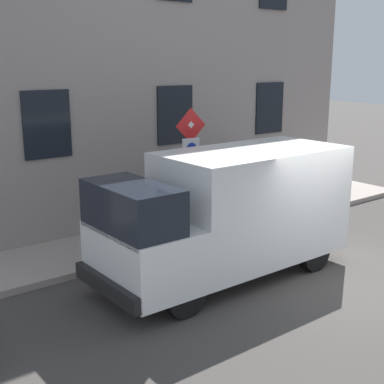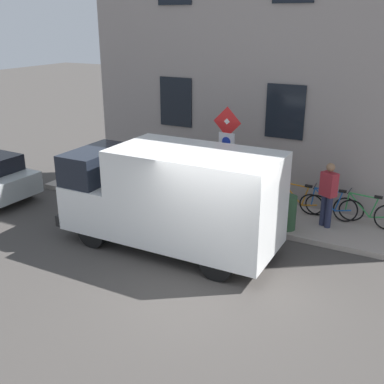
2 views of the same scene
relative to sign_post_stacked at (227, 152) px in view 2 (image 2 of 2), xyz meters
name	(u,v)px [view 2 (image 2 of 2)]	position (x,y,z in m)	size (l,w,h in m)	color
ground_plane	(203,286)	(-3.14, -0.93, -2.01)	(80.00, 80.00, 0.00)	#413D3A
sidewalk_slab	(267,216)	(0.84, -0.93, -1.94)	(2.08, 14.69, 0.14)	#A1958C
building_facade	(293,51)	(2.23, -0.93, 2.42)	(0.75, 12.69, 8.86)	gray
sign_post_stacked	(227,152)	(0.00, 0.00, 0.00)	(0.16, 0.56, 2.93)	#474C47
delivery_van	(173,196)	(-1.90, 0.51, -0.68)	(2.01, 5.33, 2.50)	white
bicycle_green	(366,212)	(1.33, -3.43, -1.50)	(0.46, 1.71, 0.89)	black
bicycle_blue	(331,206)	(1.33, -2.53, -1.50)	(0.46, 1.72, 0.89)	black
bicycle_orange	(298,200)	(1.33, -1.63, -1.50)	(0.46, 1.71, 0.89)	black
pedestrian	(328,193)	(0.78, -2.52, -0.94)	(0.42, 0.48, 1.72)	#262B47
litter_bin	(288,213)	(0.15, -1.69, -1.42)	(0.44, 0.44, 0.90)	#2D5133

